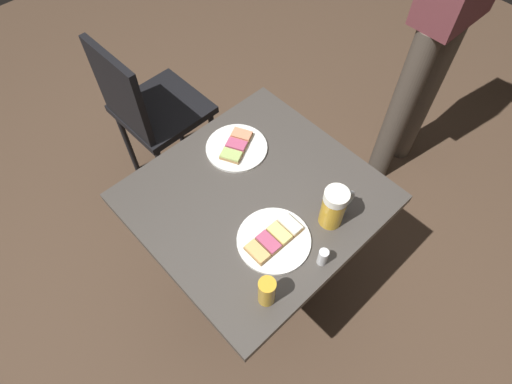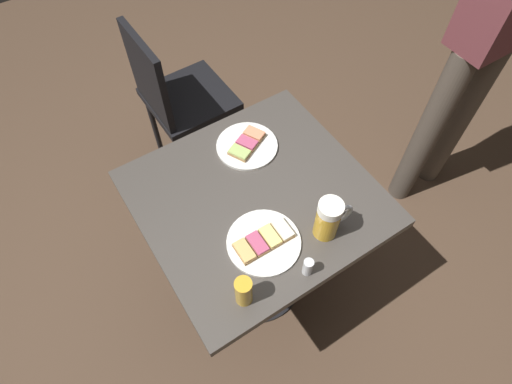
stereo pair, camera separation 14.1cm
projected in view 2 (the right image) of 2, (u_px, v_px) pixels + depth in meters
ground_plane at (256, 278)px, 2.03m from camera, size 6.00×6.00×0.00m
cafe_table at (256, 218)px, 1.56m from camera, size 0.73×0.77×0.73m
plate_near at (264, 242)px, 1.32m from camera, size 0.24×0.24×0.03m
plate_far at (247, 145)px, 1.54m from camera, size 0.23×0.23×0.03m
beer_mug at (329, 218)px, 1.29m from camera, size 0.08×0.13×0.16m
beer_glass_small at (244, 291)px, 1.18m from camera, size 0.05×0.05×0.11m
salt_shaker at (308, 267)px, 1.25m from camera, size 0.03×0.03×0.07m
cafe_chair at (176, 97)px, 1.97m from camera, size 0.39×0.39×0.89m
patron_standing at (499, 23)px, 1.52m from camera, size 0.19×0.33×1.71m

